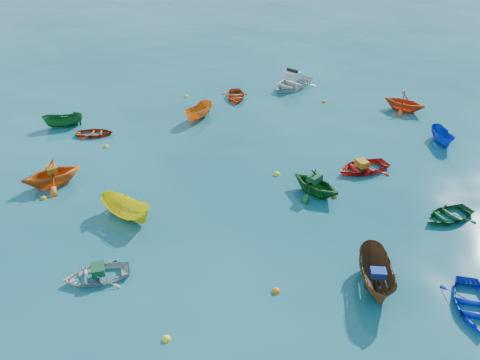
# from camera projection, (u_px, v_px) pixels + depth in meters

# --- Properties ---
(ground) EXTENTS (160.00, 160.00, 0.00)m
(ground) POSITION_uv_depth(u_px,v_px,m) (219.00, 240.00, 22.33)
(ground) COLOR #0B4250
(ground) RESTS_ON ground
(dinghy_white_near) EXTENTS (3.33, 3.02, 0.57)m
(dinghy_white_near) POSITION_uv_depth(u_px,v_px,m) (97.00, 278.00, 20.09)
(dinghy_white_near) COLOR beige
(dinghy_white_near) RESTS_ON ground
(sampan_brown_mid) EXTENTS (1.74, 3.67, 1.37)m
(sampan_brown_mid) POSITION_uv_depth(u_px,v_px,m) (375.00, 286.00, 19.69)
(sampan_brown_mid) COLOR #50331D
(sampan_brown_mid) RESTS_ON ground
(dinghy_blue_se) EXTENTS (2.24, 3.09, 0.63)m
(dinghy_blue_se) POSITION_uv_depth(u_px,v_px,m) (471.00, 308.00, 18.59)
(dinghy_blue_se) COLOR #102ACF
(dinghy_blue_se) RESTS_ON ground
(dinghy_orange_w) EXTENTS (4.26, 4.25, 1.70)m
(dinghy_orange_w) POSITION_uv_depth(u_px,v_px,m) (54.00, 185.00, 26.64)
(dinghy_orange_w) COLOR orange
(dinghy_orange_w) RESTS_ON ground
(sampan_yellow_mid) EXTENTS (3.46, 2.39, 1.25)m
(sampan_yellow_mid) POSITION_uv_depth(u_px,v_px,m) (128.00, 218.00, 23.89)
(sampan_yellow_mid) COLOR yellow
(sampan_yellow_mid) RESTS_ON ground
(dinghy_green_e) EXTENTS (3.46, 3.32, 0.58)m
(dinghy_green_e) POSITION_uv_depth(u_px,v_px,m) (447.00, 218.00, 23.84)
(dinghy_green_e) COLOR #114C22
(dinghy_green_e) RESTS_ON ground
(dinghy_red_nw) EXTENTS (2.85, 2.36, 0.51)m
(dinghy_red_nw) POSITION_uv_depth(u_px,v_px,m) (95.00, 135.00, 32.24)
(dinghy_red_nw) COLOR #A12C0D
(dinghy_red_nw) RESTS_ON ground
(sampan_orange_n) EXTENTS (2.10, 3.30, 1.20)m
(sampan_orange_n) POSITION_uv_depth(u_px,v_px,m) (199.00, 119.00, 34.67)
(sampan_orange_n) COLOR orange
(sampan_orange_n) RESTS_ON ground
(dinghy_green_n) EXTENTS (3.86, 3.74, 1.55)m
(dinghy_green_n) POSITION_uv_depth(u_px,v_px,m) (315.00, 194.00, 25.83)
(dinghy_green_n) COLOR #14561B
(dinghy_green_n) RESTS_ON ground
(dinghy_red_ne) EXTENTS (3.99, 3.72, 0.67)m
(dinghy_red_ne) POSITION_uv_depth(u_px,v_px,m) (362.00, 171.00, 28.03)
(dinghy_red_ne) COLOR red
(dinghy_red_ne) RESTS_ON ground
(sampan_blue_far) EXTENTS (1.59, 2.87, 1.05)m
(sampan_blue_far) POSITION_uv_depth(u_px,v_px,m) (441.00, 143.00, 31.24)
(sampan_blue_far) COLOR #0D2EAC
(sampan_blue_far) RESTS_ON ground
(dinghy_red_far) EXTENTS (2.94, 3.53, 0.63)m
(dinghy_red_far) POSITION_uv_depth(u_px,v_px,m) (236.00, 98.00, 38.18)
(dinghy_red_far) COLOR #CC4211
(dinghy_red_far) RESTS_ON ground
(dinghy_orange_far) EXTENTS (3.96, 3.75, 1.64)m
(dinghy_orange_far) POSITION_uv_depth(u_px,v_px,m) (403.00, 111.00, 35.94)
(dinghy_orange_far) COLOR #D34313
(dinghy_orange_far) RESTS_ON ground
(sampan_green_far) EXTENTS (2.92, 2.16, 1.06)m
(sampan_green_far) POSITION_uv_depth(u_px,v_px,m) (64.00, 127.00, 33.45)
(sampan_green_far) COLOR #125020
(sampan_green_far) RESTS_ON ground
(motorboat_white) EXTENTS (4.95, 5.42, 1.52)m
(motorboat_white) POSITION_uv_depth(u_px,v_px,m) (292.00, 87.00, 40.43)
(motorboat_white) COLOR silver
(motorboat_white) RESTS_ON ground
(tarp_green_a) EXTENTS (0.81, 0.88, 0.34)m
(tarp_green_a) POSITION_uv_depth(u_px,v_px,m) (98.00, 269.00, 19.88)
(tarp_green_a) COLOR #134D2A
(tarp_green_a) RESTS_ON dinghy_white_near
(tarp_blue_a) EXTENTS (0.68, 0.55, 0.31)m
(tarp_blue_a) POSITION_uv_depth(u_px,v_px,m) (378.00, 273.00, 19.13)
(tarp_blue_a) COLOR navy
(tarp_blue_a) RESTS_ON sampan_brown_mid
(tarp_orange_a) EXTENTS (0.84, 0.84, 0.33)m
(tarp_orange_a) POSITION_uv_depth(u_px,v_px,m) (51.00, 169.00, 26.14)
(tarp_orange_a) COLOR #B36112
(tarp_orange_a) RESTS_ON dinghy_orange_w
(tarp_green_b) EXTENTS (0.89, 0.94, 0.36)m
(tarp_green_b) POSITION_uv_depth(u_px,v_px,m) (315.00, 178.00, 25.39)
(tarp_green_b) COLOR #114523
(tarp_green_b) RESTS_ON dinghy_green_n
(tarp_orange_b) EXTENTS (0.89, 0.94, 0.37)m
(tarp_orange_b) POSITION_uv_depth(u_px,v_px,m) (362.00, 163.00, 27.73)
(tarp_orange_b) COLOR #B57012
(tarp_orange_b) RESTS_ON dinghy_red_ne
(buoy_ye_a) EXTENTS (0.33, 0.33, 0.33)m
(buoy_ye_a) POSITION_uv_depth(u_px,v_px,m) (167.00, 339.00, 17.28)
(buoy_ye_a) COLOR yellow
(buoy_ye_a) RESTS_ON ground
(buoy_or_b) EXTENTS (0.35, 0.35, 0.35)m
(buoy_or_b) POSITION_uv_depth(u_px,v_px,m) (276.00, 291.00, 19.39)
(buoy_or_b) COLOR orange
(buoy_or_b) RESTS_ON ground
(buoy_ye_b) EXTENTS (0.34, 0.34, 0.34)m
(buoy_ye_b) POSITION_uv_depth(u_px,v_px,m) (106.00, 147.00, 30.67)
(buoy_ye_b) COLOR yellow
(buoy_ye_b) RESTS_ON ground
(buoy_or_c) EXTENTS (0.32, 0.32, 0.32)m
(buoy_or_c) POSITION_uv_depth(u_px,v_px,m) (44.00, 199.00, 25.40)
(buoy_or_c) COLOR orange
(buoy_or_c) RESTS_ON ground
(buoy_ye_c) EXTENTS (0.38, 0.38, 0.38)m
(buoy_ye_c) POSITION_uv_depth(u_px,v_px,m) (277.00, 175.00, 27.62)
(buoy_ye_c) COLOR yellow
(buoy_ye_c) RESTS_ON ground
(buoy_or_d) EXTENTS (0.36, 0.36, 0.36)m
(buoy_or_d) POSITION_uv_depth(u_px,v_px,m) (334.00, 197.00, 25.57)
(buoy_or_d) COLOR #D3630B
(buoy_or_d) RESTS_ON ground
(buoy_ye_d) EXTENTS (0.36, 0.36, 0.36)m
(buoy_ye_d) POSITION_uv_depth(u_px,v_px,m) (186.00, 97.00, 38.52)
(buoy_ye_d) COLOR yellow
(buoy_ye_d) RESTS_ON ground
(buoy_or_e) EXTENTS (0.33, 0.33, 0.33)m
(buoy_or_e) POSITION_uv_depth(u_px,v_px,m) (324.00, 102.00, 37.45)
(buoy_or_e) COLOR #FE570D
(buoy_or_e) RESTS_ON ground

